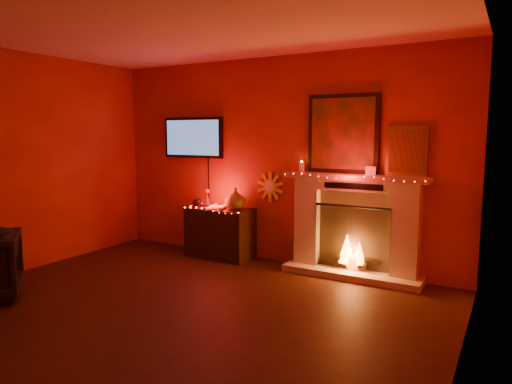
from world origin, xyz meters
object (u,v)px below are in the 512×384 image
Objects in this scene: fireplace at (354,216)px; tv at (193,138)px; sunburst_clock at (270,187)px; console_table at (221,230)px.

tv is at bearing 178.50° from fireplace.
fireplace reaches higher than sunburst_clock.
fireplace is at bearing -4.37° from sunburst_clock.
fireplace is 1.23m from sunburst_clock.
tv is 3.10× the size of sunburst_clock.
sunburst_clock is at bearing 175.63° from fireplace.
fireplace is 2.22× the size of console_table.
sunburst_clock is (-1.19, 0.09, 0.28)m from fireplace.
console_table is (-1.84, -0.13, -0.33)m from fireplace.
tv is at bearing 162.09° from console_table.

